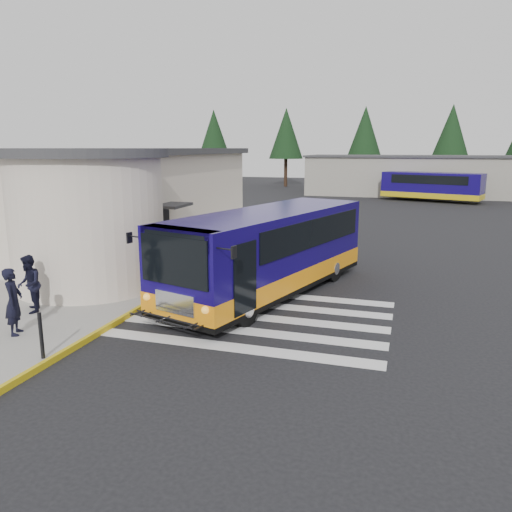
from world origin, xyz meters
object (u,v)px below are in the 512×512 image
(transit_bus, at_px, (268,255))
(far_bus_a, at_px, (432,185))
(pedestrian_b, at_px, (29,284))
(bollard, at_px, (41,336))
(pedestrian_a, at_px, (14,301))

(transit_bus, bearing_deg, far_bus_a, 95.66)
(pedestrian_b, xyz_separation_m, far_bus_a, (12.56, 38.52, 0.50))
(bollard, bearing_deg, transit_bus, 64.26)
(transit_bus, height_order, far_bus_a, transit_bus)
(bollard, distance_m, far_bus_a, 42.39)
(pedestrian_b, height_order, bollard, pedestrian_b)
(pedestrian_b, distance_m, bollard, 3.80)
(pedestrian_b, bearing_deg, pedestrian_a, -7.54)
(pedestrian_b, bearing_deg, far_bus_a, 124.67)
(transit_bus, bearing_deg, pedestrian_b, -127.49)
(bollard, bearing_deg, far_bus_a, 76.50)
(transit_bus, height_order, pedestrian_a, transit_bus)
(pedestrian_b, bearing_deg, bollard, 7.40)
(pedestrian_a, distance_m, bollard, 2.10)
(pedestrian_b, relative_size, bollard, 1.55)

